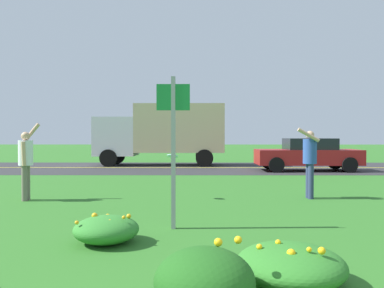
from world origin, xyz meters
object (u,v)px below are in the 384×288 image
object	(u,v)px
frisbee_pale_blue	(173,156)
car_red_center_left	(308,154)
box_truck_white	(163,131)
person_thrower_white_shirt	(26,159)
sign_post_near_path	(173,137)
person_catcher_blue_shirt	(310,158)

from	to	relation	value
frisbee_pale_blue	car_red_center_left	size ratio (longest dim) A/B	0.06
box_truck_white	person_thrower_white_shirt	bearing A→B (deg)	-101.63
sign_post_near_path	frisbee_pale_blue	bearing A→B (deg)	93.34
person_thrower_white_shirt	person_catcher_blue_shirt	size ratio (longest dim) A/B	1.07
frisbee_pale_blue	box_truck_white	xyz separation A→B (m)	(-1.15, 11.42, 0.74)
person_thrower_white_shirt	car_red_center_left	bearing A→B (deg)	42.20
person_catcher_blue_shirt	sign_post_near_path	bearing A→B (deg)	-134.39
sign_post_near_path	frisbee_pale_blue	world-z (taller)	sign_post_near_path
sign_post_near_path	box_truck_white	size ratio (longest dim) A/B	0.38
sign_post_near_path	car_red_center_left	distance (m)	12.49
car_red_center_left	person_thrower_white_shirt	bearing A→B (deg)	-137.80
person_thrower_white_shirt	box_truck_white	world-z (taller)	box_truck_white
sign_post_near_path	frisbee_pale_blue	size ratio (longest dim) A/B	9.07
person_catcher_blue_shirt	box_truck_white	distance (m)	12.22
person_catcher_blue_shirt	car_red_center_left	world-z (taller)	person_catcher_blue_shirt
frisbee_pale_blue	box_truck_white	size ratio (longest dim) A/B	0.04
person_thrower_white_shirt	car_red_center_left	world-z (taller)	person_thrower_white_shirt
person_thrower_white_shirt	box_truck_white	size ratio (longest dim) A/B	0.28
person_thrower_white_shirt	frisbee_pale_blue	bearing A→B (deg)	3.81
frisbee_pale_blue	box_truck_white	distance (m)	11.51
person_thrower_white_shirt	car_red_center_left	distance (m)	12.34
sign_post_near_path	frisbee_pale_blue	distance (m)	3.23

